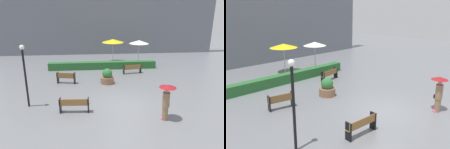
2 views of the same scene
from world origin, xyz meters
TOP-DOWN VIEW (x-y plane):
  - ground_plane at (0.00, 0.00)m, footprint 60.00×60.00m
  - bench_far_left at (-4.10, 4.43)m, footprint 1.53×0.63m
  - bench_near_left at (-3.06, -0.71)m, footprint 1.76×0.46m
  - bench_back_row at (1.70, 6.61)m, footprint 1.79×0.63m
  - pedestrian_with_umbrella at (1.94, -1.99)m, footprint 0.90×0.90m
  - planter_pot at (-0.79, 4.17)m, footprint 1.07×1.07m
  - lamp_post at (-5.94, 0.37)m, footprint 0.28×0.28m
  - patio_umbrella_yellow at (0.31, 10.92)m, footprint 2.35×2.35m
  - patio_umbrella_white at (2.98, 9.98)m, footprint 2.06×2.06m
  - hedge_strip at (-0.94, 8.40)m, footprint 10.54×0.70m
  - building_facade at (0.00, 16.00)m, footprint 28.00×1.20m

SIDE VIEW (x-z plane):
  - ground_plane at x=0.00m, z-range 0.00..0.00m
  - hedge_strip at x=-0.94m, z-range 0.00..0.73m
  - bench_back_row at x=1.70m, z-range 0.08..0.91m
  - planter_pot at x=-0.79m, z-range -0.09..1.13m
  - bench_near_left at x=-3.06m, z-range 0.09..0.96m
  - bench_far_left at x=-4.10m, z-range 0.08..0.97m
  - pedestrian_with_umbrella at x=1.94m, z-range 0.26..2.27m
  - lamp_post at x=-5.94m, z-range 0.44..4.28m
  - patio_umbrella_white at x=2.98m, z-range 1.10..3.67m
  - patio_umbrella_yellow at x=0.31m, z-range 1.11..3.70m
  - building_facade at x=0.00m, z-range 0.00..10.62m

